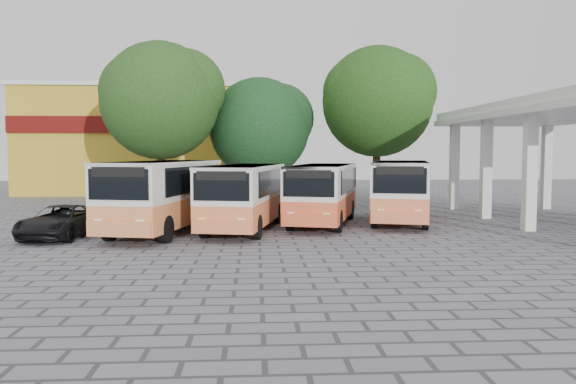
{
  "coord_description": "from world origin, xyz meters",
  "views": [
    {
      "loc": [
        -3.25,
        -20.29,
        3.17
      ],
      "look_at": [
        -1.88,
        3.53,
        1.5
      ],
      "focal_mm": 35.0,
      "sensor_mm": 36.0,
      "label": 1
    }
  ],
  "objects": [
    {
      "name": "tree_right",
      "position": [
        4.38,
        14.41,
        6.56
      ],
      "size": [
        7.19,
        6.85,
        9.76
      ],
      "color": "#3B291C",
      "rests_on": "ground"
    },
    {
      "name": "terminal_shelter",
      "position": [
        10.5,
        4.0,
        4.91
      ],
      "size": [
        6.8,
        15.8,
        5.4
      ],
      "color": "silver",
      "rests_on": "ground"
    },
    {
      "name": "bus_far_right",
      "position": [
        3.38,
        4.96,
        1.61
      ],
      "size": [
        4.29,
        8.14,
        2.77
      ],
      "rotation": [
        0.0,
        0.0,
        -0.27
      ],
      "color": "#E87442",
      "rests_on": "ground"
    },
    {
      "name": "parked_car",
      "position": [
        -10.54,
        1.01,
        0.6
      ],
      "size": [
        2.48,
        4.52,
        1.2
      ],
      "primitive_type": "imported",
      "rotation": [
        0.0,
        0.0,
        -0.12
      ],
      "color": "black",
      "rests_on": "ground"
    },
    {
      "name": "tree_left",
      "position": [
        -8.71,
        13.06,
        6.42
      ],
      "size": [
        7.2,
        6.85,
        9.62
      ],
      "color": "#4A311E",
      "rests_on": "ground"
    },
    {
      "name": "bus_centre_right",
      "position": [
        -0.28,
        4.26,
        1.53
      ],
      "size": [
        4.09,
        7.76,
        2.64
      ],
      "rotation": [
        0.0,
        0.0,
        -0.27
      ],
      "color": "#E85B2F",
      "rests_on": "ground"
    },
    {
      "name": "bus_far_left",
      "position": [
        -6.89,
        2.21,
        1.64
      ],
      "size": [
        4.07,
        8.27,
        2.84
      ],
      "rotation": [
        0.0,
        0.0,
        -0.22
      ],
      "color": "#E28145",
      "rests_on": "ground"
    },
    {
      "name": "shophouse_block",
      "position": [
        -11.0,
        25.99,
        4.16
      ],
      "size": [
        20.4,
        10.4,
        8.3
      ],
      "color": "gold",
      "rests_on": "ground"
    },
    {
      "name": "ground",
      "position": [
        0.0,
        0.0,
        0.0
      ],
      "size": [
        90.0,
        90.0,
        0.0
      ],
      "primitive_type": "plane",
      "color": "slate",
      "rests_on": "ground"
    },
    {
      "name": "tree_middle",
      "position": [
        -2.92,
        15.79,
        4.97
      ],
      "size": [
        6.72,
        6.4,
        7.96
      ],
      "color": "black",
      "rests_on": "ground"
    },
    {
      "name": "bus_centre_left",
      "position": [
        -3.72,
        2.65,
        1.54
      ],
      "size": [
        3.62,
        7.72,
        2.66
      ],
      "rotation": [
        0.0,
        0.0,
        -0.19
      ],
      "color": "orange",
      "rests_on": "ground"
    }
  ]
}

